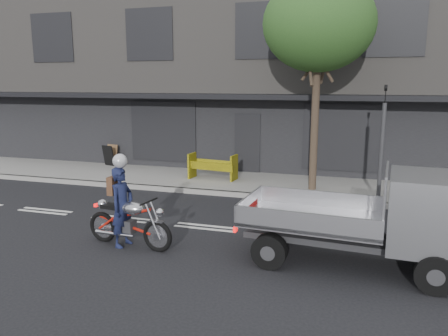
% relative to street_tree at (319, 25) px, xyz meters
% --- Properties ---
extents(ground, '(80.00, 80.00, 0.00)m').
position_rel_street_tree_xyz_m(ground, '(-2.20, -4.20, -5.28)').
color(ground, black).
rests_on(ground, ground).
extents(sidewalk, '(32.00, 3.20, 0.15)m').
position_rel_street_tree_xyz_m(sidewalk, '(-2.20, 0.50, -5.20)').
color(sidewalk, gray).
rests_on(sidewalk, ground).
extents(kerb, '(32.00, 0.20, 0.15)m').
position_rel_street_tree_xyz_m(kerb, '(-2.20, -1.10, -5.20)').
color(kerb, gray).
rests_on(kerb, ground).
extents(building_main, '(26.00, 10.00, 8.00)m').
position_rel_street_tree_xyz_m(building_main, '(-2.20, 7.10, -1.28)').
color(building_main, slate).
rests_on(building_main, ground).
extents(street_tree, '(3.40, 3.40, 6.74)m').
position_rel_street_tree_xyz_m(street_tree, '(0.00, 0.00, 0.00)').
color(street_tree, '#382B21').
rests_on(street_tree, ground).
extents(traffic_light_pole, '(0.12, 0.12, 3.50)m').
position_rel_street_tree_xyz_m(traffic_light_pole, '(2.00, -0.85, -3.63)').
color(traffic_light_pole, '#2D2D30').
rests_on(traffic_light_pole, ground).
extents(motorcycle, '(2.17, 0.63, 1.12)m').
position_rel_street_tree_xyz_m(motorcycle, '(-3.40, -5.88, -4.70)').
color(motorcycle, black).
rests_on(motorcycle, ground).
extents(rider, '(0.51, 0.70, 1.77)m').
position_rel_street_tree_xyz_m(rider, '(-3.55, -5.88, -4.39)').
color(rider, '#161B3C').
rests_on(rider, ground).
extents(flatbed_ute, '(4.45, 2.08, 2.01)m').
position_rel_street_tree_xyz_m(flatbed_ute, '(2.31, -5.54, -4.13)').
color(flatbed_ute, black).
rests_on(flatbed_ute, ground).
extents(construction_barrier, '(1.77, 0.90, 0.95)m').
position_rel_street_tree_xyz_m(construction_barrier, '(-3.56, 0.22, -4.65)').
color(construction_barrier, '#FFEB0D').
rests_on(construction_barrier, sidewalk).
extents(sandwich_board, '(0.61, 0.47, 0.86)m').
position_rel_street_tree_xyz_m(sandwich_board, '(-8.49, 1.60, -4.70)').
color(sandwich_board, black).
rests_on(sandwich_board, sidewalk).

